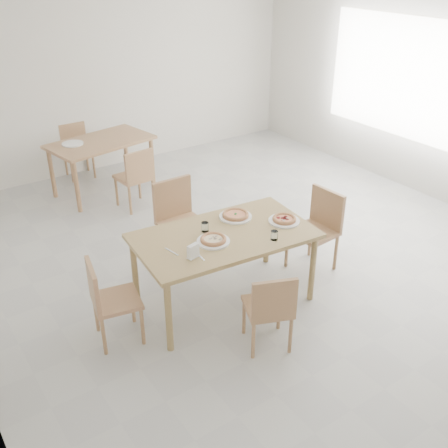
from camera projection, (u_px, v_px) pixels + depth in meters
room at (423, 82)px, 6.93m from camera, size 7.28×7.00×7.00m
main_table at (224, 241)px, 4.88m from camera, size 1.73×1.08×0.75m
chair_south at (270, 307)px, 4.38m from camera, size 0.50×0.50×0.77m
chair_north at (179, 216)px, 5.63m from camera, size 0.46×0.46×0.93m
chair_west at (107, 297)px, 4.47m from camera, size 0.46×0.46×0.79m
chair_east at (319, 224)px, 5.53m from camera, size 0.46×0.46×0.87m
plate_margherita at (235, 217)px, 5.14m from camera, size 0.32×0.32×0.02m
plate_mushroom at (213, 241)px, 4.71m from camera, size 0.30×0.30×0.02m
plate_pepperoni at (284, 221)px, 5.06m from camera, size 0.30×0.30×0.02m
pizza_margherita at (236, 215)px, 5.13m from camera, size 0.33×0.33×0.03m
pizza_mushroom at (213, 239)px, 4.70m from camera, size 0.25×0.25×0.03m
pizza_pepperoni at (284, 219)px, 5.05m from camera, size 0.28×0.28×0.03m
tumbler_a at (205, 227)px, 4.87m from camera, size 0.07×0.07×0.09m
tumbler_b at (274, 235)px, 4.74m from camera, size 0.07×0.07×0.09m
napkin_holder at (193, 252)px, 4.45m from camera, size 0.13×0.09×0.13m
fork_a at (172, 252)px, 4.56m from camera, size 0.05×0.18×0.01m
fork_b at (200, 256)px, 4.50m from camera, size 0.03×0.19×0.01m
second_table at (101, 147)px, 7.19m from camera, size 1.49×1.02×0.75m
chair_back_s at (136, 175)px, 6.78m from camera, size 0.44×0.44×0.83m
chair_back_n at (76, 146)px, 7.80m from camera, size 0.42×0.42×0.78m
plate_empty at (73, 144)px, 7.01m from camera, size 0.28×0.28×0.02m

